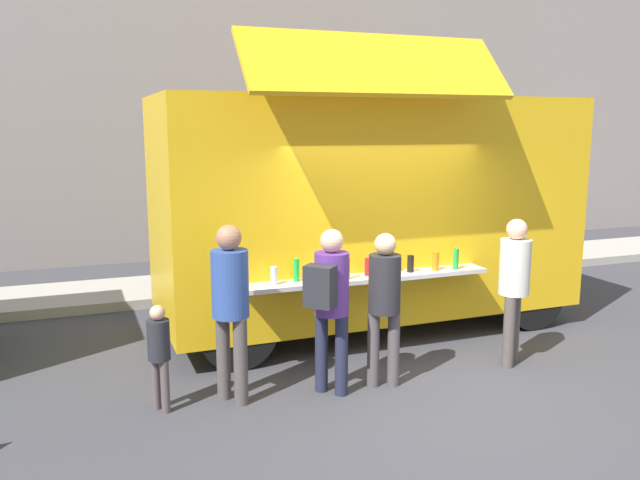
{
  "coord_description": "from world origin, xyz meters",
  "views": [
    {
      "loc": [
        -3.32,
        -5.45,
        2.73
      ],
      "look_at": [
        -0.52,
        1.99,
        1.3
      ],
      "focal_mm": 36.2,
      "sensor_mm": 36.0,
      "label": 1
    }
  ],
  "objects_px": {
    "customer_front_ordering": "(384,296)",
    "food_truck_main": "(366,205)",
    "customer_mid_with_backpack": "(330,295)",
    "child_near_queue": "(159,348)",
    "trash_bin": "(504,243)",
    "customer_extra_browsing": "(514,279)",
    "customer_rear_waiting": "(230,298)"
  },
  "relations": [
    {
      "from": "customer_front_ordering",
      "to": "food_truck_main",
      "type": "bearing_deg",
      "value": -3.31
    },
    {
      "from": "customer_mid_with_backpack",
      "to": "customer_front_ordering",
      "type": "bearing_deg",
      "value": -43.21
    },
    {
      "from": "customer_front_ordering",
      "to": "child_near_queue",
      "type": "height_order",
      "value": "customer_front_ordering"
    },
    {
      "from": "food_truck_main",
      "to": "trash_bin",
      "type": "bearing_deg",
      "value": 29.79
    },
    {
      "from": "child_near_queue",
      "to": "customer_extra_browsing",
      "type": "bearing_deg",
      "value": -33.81
    },
    {
      "from": "customer_mid_with_backpack",
      "to": "customer_rear_waiting",
      "type": "relative_size",
      "value": 0.96
    },
    {
      "from": "trash_bin",
      "to": "child_near_queue",
      "type": "bearing_deg",
      "value": -149.41
    },
    {
      "from": "child_near_queue",
      "to": "customer_rear_waiting",
      "type": "bearing_deg",
      "value": -33.95
    },
    {
      "from": "trash_bin",
      "to": "customer_extra_browsing",
      "type": "bearing_deg",
      "value": -125.43
    },
    {
      "from": "customer_front_ordering",
      "to": "customer_mid_with_backpack",
      "type": "height_order",
      "value": "customer_mid_with_backpack"
    },
    {
      "from": "child_near_queue",
      "to": "customer_mid_with_backpack",
      "type": "bearing_deg",
      "value": -38.8
    },
    {
      "from": "food_truck_main",
      "to": "child_near_queue",
      "type": "distance_m",
      "value": 3.63
    },
    {
      "from": "customer_rear_waiting",
      "to": "child_near_queue",
      "type": "relative_size",
      "value": 1.69
    },
    {
      "from": "food_truck_main",
      "to": "customer_rear_waiting",
      "type": "xyz_separation_m",
      "value": [
        -2.28,
        -1.83,
        -0.6
      ]
    },
    {
      "from": "trash_bin",
      "to": "child_near_queue",
      "type": "xyz_separation_m",
      "value": [
        -6.97,
        -4.12,
        0.15
      ]
    },
    {
      "from": "customer_front_ordering",
      "to": "customer_mid_with_backpack",
      "type": "distance_m",
      "value": 0.61
    },
    {
      "from": "trash_bin",
      "to": "customer_front_ordering",
      "type": "relative_size",
      "value": 0.59
    },
    {
      "from": "customer_mid_with_backpack",
      "to": "customer_extra_browsing",
      "type": "relative_size",
      "value": 1.01
    },
    {
      "from": "customer_front_ordering",
      "to": "customer_rear_waiting",
      "type": "xyz_separation_m",
      "value": [
        -1.58,
        0.18,
        0.09
      ]
    },
    {
      "from": "food_truck_main",
      "to": "customer_front_ordering",
      "type": "relative_size",
      "value": 3.34
    },
    {
      "from": "customer_mid_with_backpack",
      "to": "child_near_queue",
      "type": "relative_size",
      "value": 1.62
    },
    {
      "from": "trash_bin",
      "to": "customer_extra_browsing",
      "type": "distance_m",
      "value": 5.28
    },
    {
      "from": "food_truck_main",
      "to": "customer_front_ordering",
      "type": "bearing_deg",
      "value": -109.74
    },
    {
      "from": "food_truck_main",
      "to": "customer_extra_browsing",
      "type": "height_order",
      "value": "food_truck_main"
    },
    {
      "from": "customer_front_ordering",
      "to": "customer_rear_waiting",
      "type": "relative_size",
      "value": 0.92
    },
    {
      "from": "customer_mid_with_backpack",
      "to": "customer_rear_waiting",
      "type": "distance_m",
      "value": 0.99
    },
    {
      "from": "customer_rear_waiting",
      "to": "customer_mid_with_backpack",
      "type": "bearing_deg",
      "value": -43.86
    },
    {
      "from": "trash_bin",
      "to": "customer_rear_waiting",
      "type": "distance_m",
      "value": 7.55
    },
    {
      "from": "customer_mid_with_backpack",
      "to": "child_near_queue",
      "type": "distance_m",
      "value": 1.73
    },
    {
      "from": "child_near_queue",
      "to": "food_truck_main",
      "type": "bearing_deg",
      "value": -0.32
    },
    {
      "from": "customer_front_ordering",
      "to": "customer_extra_browsing",
      "type": "relative_size",
      "value": 0.97
    },
    {
      "from": "customer_rear_waiting",
      "to": "child_near_queue",
      "type": "distance_m",
      "value": 0.82
    }
  ]
}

